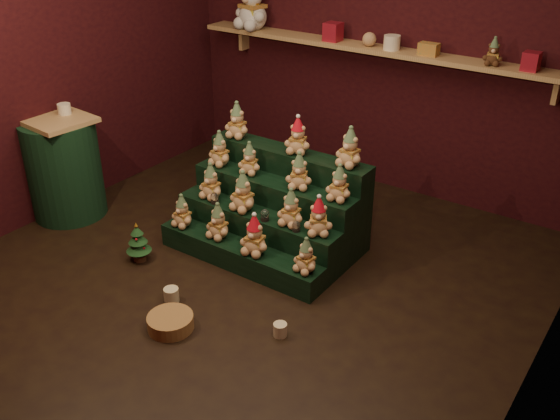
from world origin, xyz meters
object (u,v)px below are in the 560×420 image
Objects in this scene: mug_left at (171,295)px; brown_bear at (494,52)px; snow_globe_b at (265,215)px; side_table at (64,167)px; mini_christmas_tree at (138,242)px; wicker_basket at (170,322)px; mug_right at (280,330)px; snow_globe_a at (215,198)px; snow_globe_c at (296,226)px; white_bear at (252,1)px; riser_tier_front at (240,256)px.

brown_bear is at bearing 62.77° from mug_left.
side_table is (-1.86, -0.34, 0.03)m from snow_globe_b.
mini_christmas_tree reaches higher than wicker_basket.
brown_bear is (0.41, 2.27, 1.38)m from mug_right.
snow_globe_a is 0.48m from snow_globe_b.
snow_globe_c is 0.39× the size of brown_bear.
white_bear is (0.55, 1.96, 1.14)m from side_table.
brown_bear reaches higher than snow_globe_b.
snow_globe_c is at bearing -33.95° from white_bear.
mug_right is 0.17× the size of white_bear.
brown_bear is (2.87, 1.96, 0.99)m from side_table.
mini_christmas_tree is at bearing -151.02° from riser_tier_front.
side_table is 2.69× the size of mini_christmas_tree.
snow_globe_a is 2.16m from white_bear.
snow_globe_c is 0.25× the size of mini_christmas_tree.
snow_globe_c is at bearing 115.84° from mug_right.
brown_bear is (1.13, 1.78, 1.33)m from riser_tier_front.
white_bear reaches higher than mug_right.
wicker_basket is 3.14m from brown_bear.
mug_right is 0.43× the size of brown_bear.
riser_tier_front is at bearing -136.61° from brown_bear.
snow_globe_a is at bearing 148.70° from mug_right.
mug_left is at bearing -171.04° from mug_right.
snow_globe_a reaches higher than riser_tier_front.
snow_globe_a is 0.18× the size of white_bear.
snow_globe_b is at bearing 73.69° from mug_left.
riser_tier_front is 17.18× the size of snow_globe_c.
mini_christmas_tree is at bearing -120.78° from snow_globe_a.
brown_bear is at bearing 39.48° from side_table.
snow_globe_c is 2.05m from brown_bear.
mini_christmas_tree is 0.63m from mug_left.
mini_christmas_tree is (-0.80, -0.54, -0.25)m from snow_globe_b.
side_table is 2.33m from white_bear.
mug_left is 0.50× the size of brown_bear.
mug_left is at bearing -72.15° from snow_globe_a.
snow_globe_b is at bearing 52.43° from riser_tier_front.
snow_globe_a is 1.02× the size of snow_globe_b.
riser_tier_front is at bearing -23.96° from snow_globe_a.
wicker_basket is (-0.63, -0.35, 0.00)m from mug_right.
snow_globe_c is 0.81m from mug_right.
brown_bear is at bearing 11.59° from white_bear.
mini_christmas_tree is at bearing -144.20° from brown_bear.
snow_globe_a is 1.02× the size of mug_right.
mug_right is at bearing -47.75° from snow_globe_b.
wicker_basket is at bearing -14.84° from side_table.
snow_globe_b reaches higher than wicker_basket.
mug_left is 0.30m from wicker_basket.
mini_christmas_tree reaches higher than mug_left.
riser_tier_front is 0.64m from mug_left.
riser_tier_front is 2.49m from brown_bear.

